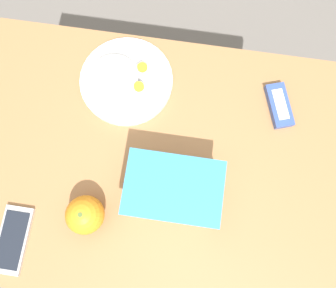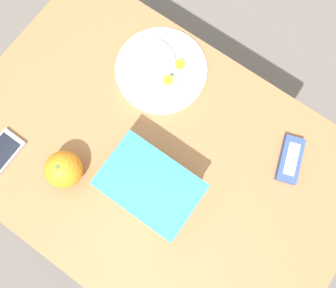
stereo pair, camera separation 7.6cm
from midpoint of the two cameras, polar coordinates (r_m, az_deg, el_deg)
ground_plane at (r=1.55m, az=-1.94°, el=-8.17°), size 10.00×10.00×0.00m
table at (r=0.90m, az=-3.32°, el=-5.10°), size 0.96×0.65×0.77m
food_container at (r=0.73m, az=-2.00°, el=-8.59°), size 0.21×0.14×0.10m
orange_fruit at (r=0.76m, az=-17.03°, el=-12.37°), size 0.09×0.09×0.09m
rice_plate at (r=0.83m, az=-10.31°, el=10.50°), size 0.23×0.23×0.05m
candy_bar at (r=0.84m, az=16.44°, el=5.89°), size 0.08×0.12×0.02m
cell_phone at (r=0.86m, az=-27.76°, el=-15.11°), size 0.07×0.15×0.01m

